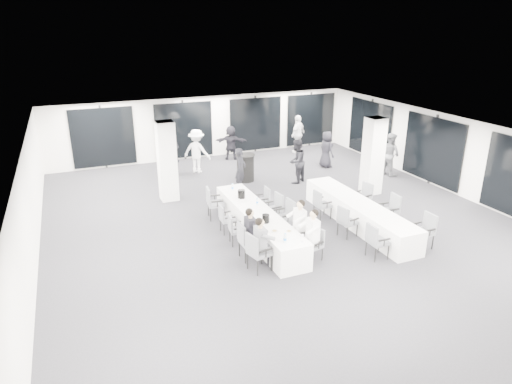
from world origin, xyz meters
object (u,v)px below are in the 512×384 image
(chair_main_left_far, at_px, (213,201))
(chair_main_right_far, at_px, (264,199))
(chair_main_right_fourth, at_px, (275,207))
(chair_side_right_mid, at_px, (391,209))
(chair_main_right_near, at_px, (315,242))
(chair_main_left_fourth, at_px, (225,217))
(chair_side_right_far, at_px, (364,195))
(chair_main_right_second, at_px, (302,231))
(chair_side_left_mid, at_px, (346,220))
(banquet_table_side, at_px, (358,213))
(standing_guest_f, at_px, (231,140))
(chair_side_left_near, at_px, (375,239))
(chair_main_left_near, at_px, (257,250))
(standing_guest_d, at_px, (298,131))
(ice_bucket_near, at_px, (266,219))
(standing_guest_h, at_px, (390,151))
(chair_side_left_far, at_px, (321,203))
(standing_guest_g, at_px, (172,150))
(standing_guest_e, at_px, (327,147))
(chair_main_left_mid, at_px, (235,228))
(chair_main_right_mid, at_px, (286,215))
(standing_guest_b, at_px, (296,158))
(standing_guest_a, at_px, (241,166))
(cocktail_table, at_px, (245,168))
(chair_main_left_second, at_px, (247,239))
(ice_bucket_far, at_px, (241,194))
(standing_guest_c, at_px, (197,148))
(banquet_table_main, at_px, (258,223))

(chair_main_left_far, relative_size, chair_main_right_far, 1.19)
(chair_main_right_fourth, bearing_deg, chair_side_right_mid, -121.87)
(chair_main_right_near, distance_m, chair_side_right_mid, 3.31)
(chair_main_left_fourth, xyz_separation_m, chair_side_right_far, (4.81, -0.15, 0.05))
(chair_main_right_second, height_order, chair_side_left_mid, chair_side_left_mid)
(chair_side_left_mid, bearing_deg, chair_main_right_near, -72.67)
(banquet_table_side, xyz_separation_m, chair_main_left_far, (-3.99, 2.18, 0.22))
(chair_main_left_far, height_order, chair_side_left_mid, chair_main_left_far)
(chair_main_left_fourth, bearing_deg, chair_side_right_far, 89.78)
(chair_side_right_far, height_order, standing_guest_f, standing_guest_f)
(chair_side_right_far, bearing_deg, chair_side_left_near, 139.86)
(chair_main_left_near, relative_size, chair_main_right_far, 1.19)
(standing_guest_d, distance_m, ice_bucket_near, 10.15)
(chair_main_right_far, distance_m, standing_guest_h, 6.66)
(chair_main_right_fourth, xyz_separation_m, chair_side_left_far, (1.49, -0.24, -0.01))
(chair_main_right_second, bearing_deg, chair_main_right_near, 177.44)
(standing_guest_g, bearing_deg, standing_guest_e, 32.61)
(chair_main_right_near, distance_m, standing_guest_h, 8.24)
(banquet_table_side, distance_m, chair_main_left_mid, 3.99)
(chair_main_right_mid, height_order, standing_guest_e, standing_guest_e)
(chair_main_left_far, xyz_separation_m, standing_guest_e, (6.22, 3.47, 0.30))
(chair_main_left_far, relative_size, standing_guest_b, 0.53)
(chair_side_left_far, bearing_deg, standing_guest_a, -161.67)
(cocktail_table, height_order, chair_main_right_far, cocktail_table)
(chair_main_left_fourth, xyz_separation_m, standing_guest_h, (8.05, 2.71, 0.50))
(chair_side_right_far, bearing_deg, standing_guest_g, 29.23)
(chair_main_right_near, height_order, chair_main_right_far, chair_main_right_far)
(cocktail_table, bearing_deg, standing_guest_g, 144.62)
(chair_side_right_far, bearing_deg, chair_main_left_mid, 87.88)
(chair_main_right_near, bearing_deg, chair_main_left_fourth, 20.82)
(chair_side_left_far, bearing_deg, standing_guest_f, -179.62)
(banquet_table_side, bearing_deg, chair_main_left_second, -169.58)
(cocktail_table, xyz_separation_m, chair_main_right_second, (-0.64, -5.97, -0.05))
(chair_main_left_second, relative_size, ice_bucket_far, 3.87)
(chair_main_right_second, height_order, chair_side_left_far, chair_side_left_far)
(standing_guest_d, bearing_deg, ice_bucket_far, 18.80)
(chair_main_right_fourth, distance_m, chair_side_right_mid, 3.54)
(chair_main_right_near, distance_m, standing_guest_c, 8.56)
(standing_guest_a, height_order, standing_guest_d, standing_guest_d)
(banquet_table_side, distance_m, standing_guest_c, 7.78)
(banquet_table_side, bearing_deg, ice_bucket_far, 151.76)
(chair_side_left_far, xyz_separation_m, chair_side_right_far, (1.66, 0.01, 0.01))
(chair_main_left_second, bearing_deg, chair_side_right_mid, 91.91)
(cocktail_table, height_order, standing_guest_g, standing_guest_g)
(chair_main_left_far, bearing_deg, banquet_table_main, 34.93)
(standing_guest_c, distance_m, standing_guest_f, 2.34)
(banquet_table_main, distance_m, chair_side_left_near, 3.41)
(chair_side_right_far, height_order, standing_guest_e, standing_guest_e)
(chair_main_right_far, distance_m, standing_guest_c, 5.19)
(banquet_table_side, distance_m, ice_bucket_far, 3.67)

